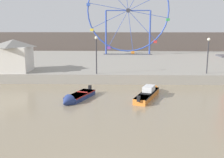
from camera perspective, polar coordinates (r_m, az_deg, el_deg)
The scene contains 8 objects.
quay_promenade at distance 41.08m, azimuth -0.00°, elevation 3.46°, with size 110.00×25.92×1.02m, color gray.
distant_town_skyline at distance 62.66m, azimuth 0.56°, elevation 7.75°, with size 140.00×3.00×4.40m, color #564C47.
motorboat_orange_hull at distance 24.01m, azimuth 7.87°, elevation -2.82°, with size 3.04×5.97×1.20m.
motorboat_navy_blue at distance 22.57m, azimuth -7.65°, elevation -3.95°, with size 2.64×4.51×1.11m.
ferris_wheel_blue_frame at distance 47.52m, azimuth 3.40°, elevation 13.91°, with size 14.08×1.20×14.46m.
carnival_booth_white_ticket at distance 32.05m, azimuth -19.83°, elevation 4.79°, with size 3.90×4.10×3.55m.
promenade_lamp_near at distance 30.39m, azimuth 19.51°, elevation 5.71°, with size 0.32×0.32×3.78m.
promenade_lamp_far at distance 28.52m, azimuth -3.31°, elevation 6.19°, with size 0.32×0.32×3.95m.
Camera 1 is at (1.13, -7.90, 6.17)m, focal length 43.60 mm.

